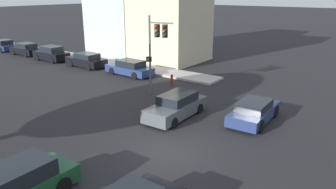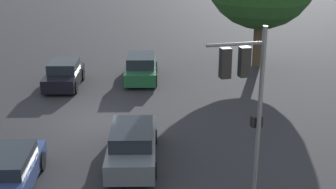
{
  "view_description": "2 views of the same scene",
  "coord_description": "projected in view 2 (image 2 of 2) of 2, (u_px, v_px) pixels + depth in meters",
  "views": [
    {
      "loc": [
        -11.49,
        -8.34,
        7.4
      ],
      "look_at": [
        3.76,
        2.68,
        1.39
      ],
      "focal_mm": 35.0,
      "sensor_mm": 36.0,
      "label": 1
    },
    {
      "loc": [
        20.12,
        3.49,
        8.36
      ],
      "look_at": [
        3.11,
        3.57,
        2.39
      ],
      "focal_mm": 50.0,
      "sensor_mm": 36.0,
      "label": 2
    }
  ],
  "objects": [
    {
      "name": "crossing_car_3",
      "position": [
        141.0,
        68.0,
        27.61
      ],
      "size": [
        4.54,
        1.96,
        1.51
      ],
      "rotation": [
        0.0,
        0.0,
        3.16
      ],
      "color": "#194728",
      "rests_on": "ground_plane"
    },
    {
      "name": "crossing_car_0",
      "position": [
        64.0,
        75.0,
        26.36
      ],
      "size": [
        3.85,
        1.89,
        1.43
      ],
      "rotation": [
        0.0,
        0.0,
        0.01
      ],
      "color": "black",
      "rests_on": "ground_plane"
    },
    {
      "name": "crossing_car_1",
      "position": [
        132.0,
        144.0,
        17.79
      ],
      "size": [
        4.65,
        1.92,
        1.45
      ],
      "rotation": [
        0.0,
        0.0,
        3.16
      ],
      "color": "#4C5156",
      "rests_on": "ground_plane"
    },
    {
      "name": "ground_plane",
      "position": [
        91.0,
        121.0,
        21.74
      ],
      "size": [
        300.0,
        300.0,
        0.0
      ],
      "primitive_type": "plane",
      "color": "black"
    },
    {
      "name": "traffic_signal",
      "position": [
        244.0,
        84.0,
        14.07
      ],
      "size": [
        0.84,
        1.91,
        5.75
      ],
      "rotation": [
        0.0,
        0.0,
        3.36
      ],
      "color": "#515456",
      "rests_on": "ground_plane"
    },
    {
      "name": "crossing_car_2",
      "position": [
        7.0,
        173.0,
        15.8
      ],
      "size": [
        4.53,
        2.05,
        1.28
      ],
      "rotation": [
        0.0,
        0.0,
        0.04
      ],
      "color": "navy",
      "rests_on": "ground_plane"
    }
  ]
}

